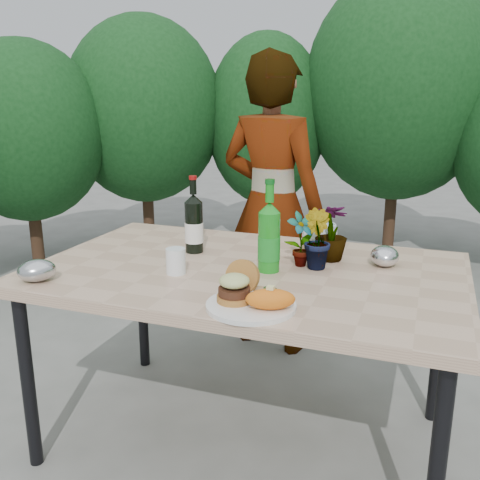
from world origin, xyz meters
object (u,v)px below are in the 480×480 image
(patio_table, at_px, (247,282))
(person, at_px, (271,206))
(wine_bottle, at_px, (194,224))
(dinner_plate, at_px, (251,306))

(patio_table, bearing_deg, person, 101.06)
(wine_bottle, distance_m, person, 0.78)
(dinner_plate, bearing_deg, person, 104.06)
(wine_bottle, xyz_separation_m, person, (0.10, 0.77, -0.06))
(person, bearing_deg, dinner_plate, 114.26)
(dinner_plate, bearing_deg, wine_bottle, 130.23)
(patio_table, bearing_deg, wine_bottle, 155.57)
(dinner_plate, relative_size, person, 0.17)
(patio_table, height_order, dinner_plate, dinner_plate)
(wine_bottle, height_order, person, person)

